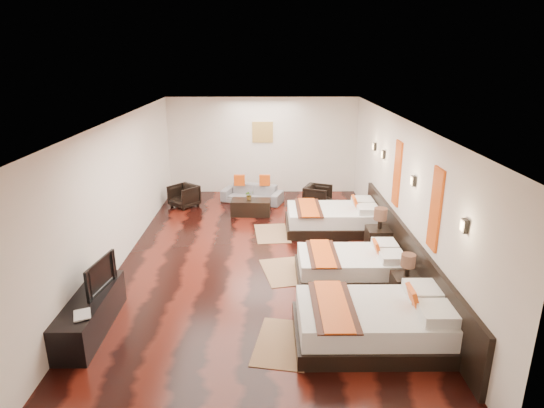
{
  "coord_description": "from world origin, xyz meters",
  "views": [
    {
      "loc": [
        0.16,
        -8.53,
        3.98
      ],
      "look_at": [
        0.24,
        0.2,
        1.1
      ],
      "focal_mm": 30.28,
      "sensor_mm": 36.0,
      "label": 1
    }
  ],
  "objects_px": {
    "nightstand_a": "(406,285)",
    "coffee_table": "(251,207)",
    "armchair_left": "(184,196)",
    "armchair_right": "(318,196)",
    "table_plant": "(249,195)",
    "bed_far": "(334,219)",
    "figurine": "(105,265)",
    "nightstand_b": "(379,238)",
    "book": "(73,317)",
    "tv_console": "(91,314)",
    "sofa": "(252,194)",
    "tv": "(96,275)",
    "bed_near": "(375,323)",
    "bed_mid": "(352,266)"
  },
  "relations": [
    {
      "from": "armchair_right",
      "to": "bed_far",
      "type": "bearing_deg",
      "value": -150.37
    },
    {
      "from": "book",
      "to": "tv_console",
      "type": "bearing_deg",
      "value": 90.0
    },
    {
      "from": "book",
      "to": "figurine",
      "type": "distance_m",
      "value": 1.32
    },
    {
      "from": "nightstand_a",
      "to": "sofa",
      "type": "xyz_separation_m",
      "value": [
        -2.73,
        5.45,
        -0.06
      ]
    },
    {
      "from": "nightstand_b",
      "to": "tv_console",
      "type": "bearing_deg",
      "value": -150.94
    },
    {
      "from": "table_plant",
      "to": "coffee_table",
      "type": "bearing_deg",
      "value": -35.75
    },
    {
      "from": "bed_far",
      "to": "sofa",
      "type": "distance_m",
      "value": 2.92
    },
    {
      "from": "bed_near",
      "to": "bed_mid",
      "type": "distance_m",
      "value": 1.94
    },
    {
      "from": "tv_console",
      "to": "armchair_right",
      "type": "relative_size",
      "value": 2.69
    },
    {
      "from": "book",
      "to": "table_plant",
      "type": "bearing_deg",
      "value": 69.32
    },
    {
      "from": "tv",
      "to": "coffee_table",
      "type": "relative_size",
      "value": 0.85
    },
    {
      "from": "nightstand_a",
      "to": "book",
      "type": "xyz_separation_m",
      "value": [
        -4.95,
        -1.32,
        0.26
      ]
    },
    {
      "from": "figurine",
      "to": "coffee_table",
      "type": "bearing_deg",
      "value": 63.33
    },
    {
      "from": "bed_mid",
      "to": "sofa",
      "type": "relative_size",
      "value": 1.18
    },
    {
      "from": "coffee_table",
      "to": "bed_far",
      "type": "bearing_deg",
      "value": -28.73
    },
    {
      "from": "bed_near",
      "to": "bed_mid",
      "type": "bearing_deg",
      "value": 90.11
    },
    {
      "from": "nightstand_a",
      "to": "tv_console",
      "type": "xyz_separation_m",
      "value": [
        -4.95,
        -0.78,
        -0.03
      ]
    },
    {
      "from": "armchair_left",
      "to": "table_plant",
      "type": "xyz_separation_m",
      "value": [
        1.79,
        -0.63,
        0.22
      ]
    },
    {
      "from": "coffee_table",
      "to": "book",
      "type": "bearing_deg",
      "value": -111.16
    },
    {
      "from": "bed_near",
      "to": "book",
      "type": "distance_m",
      "value": 4.21
    },
    {
      "from": "bed_far",
      "to": "table_plant",
      "type": "xyz_separation_m",
      "value": [
        -2.03,
        1.12,
        0.24
      ]
    },
    {
      "from": "coffee_table",
      "to": "armchair_left",
      "type": "bearing_deg",
      "value": 160.16
    },
    {
      "from": "bed_mid",
      "to": "sofa",
      "type": "distance_m",
      "value": 5.0
    },
    {
      "from": "figurine",
      "to": "coffee_table",
      "type": "relative_size",
      "value": 0.3
    },
    {
      "from": "bed_mid",
      "to": "table_plant",
      "type": "relative_size",
      "value": 8.2
    },
    {
      "from": "figurine",
      "to": "armchair_left",
      "type": "relative_size",
      "value": 0.46
    },
    {
      "from": "figurine",
      "to": "table_plant",
      "type": "distance_m",
      "value": 4.94
    },
    {
      "from": "armchair_right",
      "to": "table_plant",
      "type": "height_order",
      "value": "table_plant"
    },
    {
      "from": "tv",
      "to": "armchair_left",
      "type": "distance_m",
      "value": 5.62
    },
    {
      "from": "bed_near",
      "to": "nightstand_b",
      "type": "height_order",
      "value": "nightstand_b"
    },
    {
      "from": "tv_console",
      "to": "sofa",
      "type": "relative_size",
      "value": 1.08
    },
    {
      "from": "bed_far",
      "to": "armchair_left",
      "type": "relative_size",
      "value": 3.28
    },
    {
      "from": "bed_mid",
      "to": "armchair_left",
      "type": "height_order",
      "value": "bed_mid"
    },
    {
      "from": "tv",
      "to": "armchair_right",
      "type": "relative_size",
      "value": 1.27
    },
    {
      "from": "bed_far",
      "to": "figurine",
      "type": "bearing_deg",
      "value": -141.66
    },
    {
      "from": "tv",
      "to": "bed_mid",
      "type": "bearing_deg",
      "value": -62.7
    },
    {
      "from": "armchair_left",
      "to": "book",
      "type": "bearing_deg",
      "value": -53.12
    },
    {
      "from": "nightstand_a",
      "to": "coffee_table",
      "type": "xyz_separation_m",
      "value": [
        -2.73,
        4.4,
        -0.11
      ]
    },
    {
      "from": "nightstand_a",
      "to": "nightstand_b",
      "type": "xyz_separation_m",
      "value": [
        0.0,
        1.97,
        0.04
      ]
    },
    {
      "from": "figurine",
      "to": "armchair_right",
      "type": "height_order",
      "value": "figurine"
    },
    {
      "from": "bed_mid",
      "to": "figurine",
      "type": "distance_m",
      "value": 4.31
    },
    {
      "from": "bed_mid",
      "to": "bed_far",
      "type": "distance_m",
      "value": 2.46
    },
    {
      "from": "figurine",
      "to": "table_plant",
      "type": "bearing_deg",
      "value": 63.94
    },
    {
      "from": "tv",
      "to": "armchair_left",
      "type": "height_order",
      "value": "tv"
    },
    {
      "from": "nightstand_b",
      "to": "book",
      "type": "relative_size",
      "value": 3.33
    },
    {
      "from": "armchair_left",
      "to": "coffee_table",
      "type": "height_order",
      "value": "armchair_left"
    },
    {
      "from": "nightstand_b",
      "to": "book",
      "type": "distance_m",
      "value": 5.94
    },
    {
      "from": "bed_far",
      "to": "nightstand_b",
      "type": "height_order",
      "value": "nightstand_b"
    },
    {
      "from": "bed_mid",
      "to": "figurine",
      "type": "bearing_deg",
      "value": -168.38
    },
    {
      "from": "figurine",
      "to": "nightstand_a",
      "type": "bearing_deg",
      "value": 0.13
    }
  ]
}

